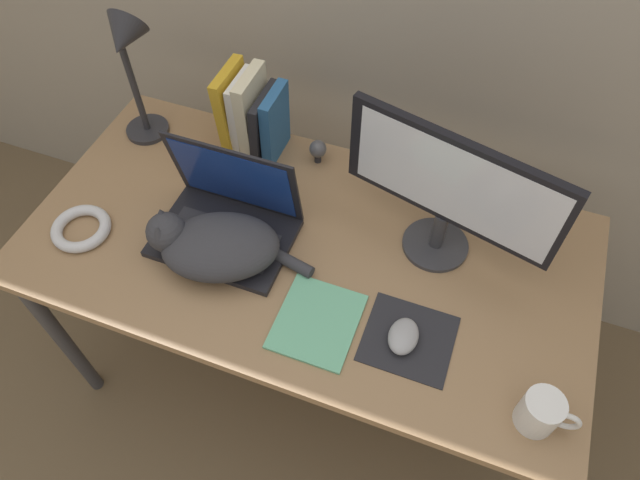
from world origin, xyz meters
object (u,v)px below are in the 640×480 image
(cable_coil, at_px, (81,228))
(webcam, at_px, (318,150))
(computer_mouse, at_px, (403,336))
(book_row, at_px, (253,116))
(external_monitor, at_px, (450,190))
(cat, at_px, (214,245))
(desk_lamp, at_px, (128,59))
(notepad, at_px, (317,321))
(mug, at_px, (541,413))
(laptop, at_px, (227,220))

(cable_coil, distance_m, webcam, 0.69)
(computer_mouse, xyz_separation_m, book_row, (-0.59, 0.47, 0.10))
(book_row, xyz_separation_m, webcam, (0.20, 0.01, -0.07))
(external_monitor, xyz_separation_m, webcam, (-0.40, 0.18, -0.17))
(cat, relative_size, cable_coil, 2.67)
(cat, bearing_deg, desk_lamp, 139.26)
(notepad, height_order, mug, mug)
(cable_coil, bearing_deg, external_monitor, 17.61)
(mug, bearing_deg, external_monitor, 129.19)
(laptop, height_order, computer_mouse, laptop)
(notepad, bearing_deg, external_monitor, 56.63)
(book_row, distance_m, webcam, 0.21)
(cat, xyz_separation_m, external_monitor, (0.52, 0.24, 0.16))
(external_monitor, bearing_deg, cat, -155.22)
(computer_mouse, xyz_separation_m, cable_coil, (-0.89, 0.01, -0.01))
(desk_lamp, bearing_deg, webcam, 10.44)
(cable_coil, bearing_deg, notepad, -2.96)
(cat, relative_size, webcam, 5.55)
(desk_lamp, relative_size, mug, 3.43)
(external_monitor, relative_size, cable_coil, 3.37)
(notepad, bearing_deg, mug, -6.58)
(external_monitor, height_order, mug, external_monitor)
(external_monitor, height_order, cable_coil, external_monitor)
(computer_mouse, height_order, desk_lamp, desk_lamp)
(laptop, relative_size, computer_mouse, 3.61)
(laptop, relative_size, cable_coil, 2.25)
(computer_mouse, relative_size, cable_coil, 0.62)
(laptop, height_order, cat, laptop)
(desk_lamp, relative_size, cable_coil, 2.78)
(computer_mouse, relative_size, desk_lamp, 0.22)
(desk_lamp, relative_size, webcam, 5.77)
(cat, xyz_separation_m, mug, (0.83, -0.14, -0.01))
(cat, xyz_separation_m, notepad, (0.31, -0.08, -0.06))
(desk_lamp, height_order, webcam, desk_lamp)
(computer_mouse, xyz_separation_m, mug, (0.32, -0.09, 0.03))
(laptop, height_order, cable_coil, laptop)
(laptop, xyz_separation_m, cat, (0.01, -0.09, 0.01))
(cat, bearing_deg, book_row, 100.80)
(external_monitor, height_order, notepad, external_monitor)
(laptop, height_order, desk_lamp, desk_lamp)
(cat, distance_m, notepad, 0.32)
(webcam, bearing_deg, computer_mouse, -50.70)
(laptop, bearing_deg, mug, -15.68)
(desk_lamp, distance_m, cable_coil, 0.47)
(webcam, bearing_deg, cat, -105.59)
(mug, bearing_deg, desk_lamp, 158.69)
(laptop, distance_m, notepad, 0.37)
(computer_mouse, bearing_deg, webcam, 129.30)
(cat, bearing_deg, computer_mouse, -6.35)
(laptop, relative_size, webcam, 4.68)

